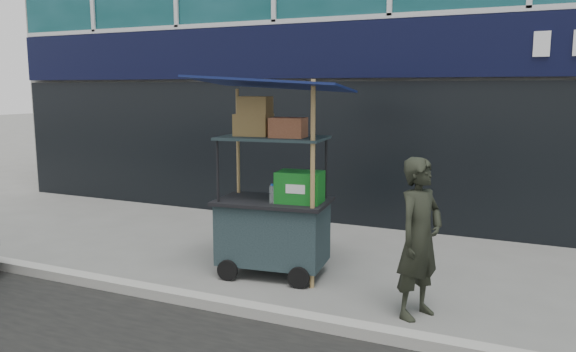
% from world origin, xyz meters
% --- Properties ---
extents(ground, '(80.00, 80.00, 0.00)m').
position_xyz_m(ground, '(0.00, 0.00, 0.00)').
color(ground, '#61615C').
rests_on(ground, ground).
extents(curb, '(80.00, 0.18, 0.12)m').
position_xyz_m(curb, '(0.00, -0.20, 0.06)').
color(curb, '#97978F').
rests_on(curb, ground).
extents(vendor_cart, '(1.95, 1.48, 2.44)m').
position_xyz_m(vendor_cart, '(-0.63, 1.05, 0.86)').
color(vendor_cart, '#182729').
rests_on(vendor_cart, ground).
extents(vendor_man, '(0.60, 0.70, 1.62)m').
position_xyz_m(vendor_man, '(1.25, 0.51, 0.81)').
color(vendor_man, black).
rests_on(vendor_man, ground).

